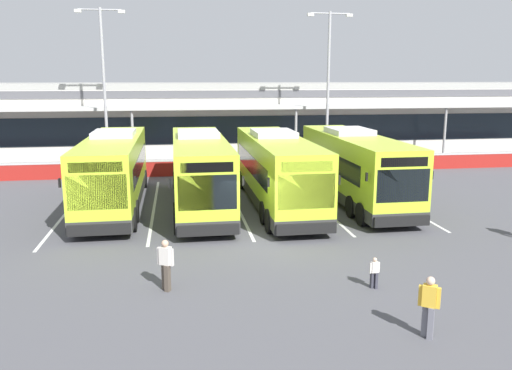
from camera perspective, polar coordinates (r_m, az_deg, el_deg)
The scene contains 17 objects.
ground_plane at distance 21.45m, azimuth -0.38°, elevation -5.85°, with size 200.00×200.00×0.00m, color #4C4C51.
terminal_building at distance 47.37m, azimuth -5.10°, elevation 7.46°, with size 70.00×13.00×6.00m.
red_barrier_wall at distance 35.37m, azimuth -3.75°, elevation 2.04°, with size 60.00×0.40×1.10m.
coach_bus_leftmost at distance 27.22m, azimuth -15.27°, elevation 1.37°, with size 2.99×12.16×3.78m.
coach_bus_left_centre at distance 26.37m, azimuth -6.17°, elevation 1.40°, with size 2.99×12.16×3.78m.
coach_bus_centre at distance 26.42m, azimuth 2.29°, elevation 1.48°, with size 2.99×12.16×3.78m.
coach_bus_right_centre at distance 27.99m, azimuth 10.66°, elevation 1.86°, with size 2.99×12.16×3.78m.
bay_stripe_far_west at distance 27.58m, azimuth -19.83°, elevation -2.57°, with size 0.14×13.00×0.01m, color silver.
bay_stripe_west at distance 27.06m, azimuth -11.07°, elevation -2.35°, with size 0.14×13.00×0.01m, color silver.
bay_stripe_mid_west at distance 27.19m, azimuth -2.19°, elevation -2.07°, with size 0.14×13.00×0.01m, color silver.
bay_stripe_centre at distance 27.96m, azimuth 6.40°, elevation -1.75°, with size 0.14×13.00×0.01m, color silver.
bay_stripe_mid_east at distance 29.31m, azimuth 14.36°, elevation -1.42°, with size 0.14×13.00×0.01m, color silver.
pedestrian_in_dark_coat at distance 16.38m, azimuth -9.85°, elevation -8.44°, with size 0.51×0.41×1.62m.
pedestrian_child at distance 16.81m, azimuth 12.81°, elevation -9.23°, with size 0.33×0.18×1.00m.
pedestrian_near_bin at distance 14.08m, azimuth 18.38°, elevation -12.33°, with size 0.50×0.42×1.62m.
lamp_post_west at distance 37.43m, azimuth -16.30°, elevation 10.96°, with size 3.24×0.28×11.00m.
lamp_post_centre at distance 38.42m, azimuth 7.90°, elevation 11.31°, with size 3.24×0.28×11.00m.
Camera 1 is at (-2.93, -20.25, 6.46)m, focal length 36.58 mm.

